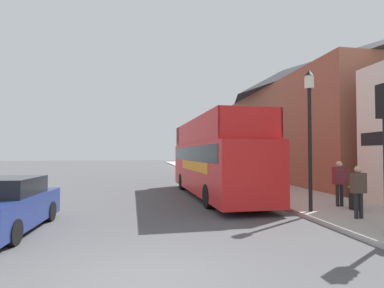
{
  "coord_description": "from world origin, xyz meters",
  "views": [
    {
      "loc": [
        -0.01,
        -5.12,
        2.19
      ],
      "look_at": [
        2.21,
        8.49,
        2.63
      ],
      "focal_mm": 28.0,
      "sensor_mm": 36.0,
      "label": 1
    }
  ],
  "objects": [
    {
      "name": "ground_plane",
      "position": [
        0.0,
        21.0,
        0.0
      ],
      "size": [
        144.0,
        144.0,
        0.0
      ],
      "primitive_type": "plane",
      "color": "#4C4C4F"
    },
    {
      "name": "sidewalk",
      "position": [
        7.4,
        18.0,
        0.07
      ],
      "size": [
        3.99,
        108.0,
        0.14
      ],
      "color": "#ADAAA3",
      "rests_on": "ground_plane"
    },
    {
      "name": "brick_terrace_rear",
      "position": [
        12.39,
        19.99,
        4.86
      ],
      "size": [
        6.0,
        24.02,
        9.73
      ],
      "color": "#935642",
      "rests_on": "ground_plane"
    },
    {
      "name": "tour_bus",
      "position": [
        3.54,
        9.88,
        1.74
      ],
      "size": [
        2.82,
        10.7,
        3.86
      ],
      "rotation": [
        0.0,
        0.0,
        0.04
      ],
      "color": "red",
      "rests_on": "ground_plane"
    },
    {
      "name": "parked_car_ahead_of_bus",
      "position": [
        4.26,
        18.88,
        0.68
      ],
      "size": [
        1.97,
        4.5,
        1.43
      ],
      "rotation": [
        0.0,
        0.0,
        -0.04
      ],
      "color": "navy",
      "rests_on": "ground_plane"
    },
    {
      "name": "parked_car_far_side",
      "position": [
        -3.79,
        3.99,
        0.71
      ],
      "size": [
        1.83,
        4.28,
        1.51
      ],
      "rotation": [
        0.0,
        0.0,
        3.12
      ],
      "color": "navy",
      "rests_on": "ground_plane"
    },
    {
      "name": "pedestrian_second",
      "position": [
        6.71,
        3.4,
        1.14
      ],
      "size": [
        0.44,
        0.24,
        1.66
      ],
      "color": "#232328",
      "rests_on": "sidewalk"
    },
    {
      "name": "pedestrian_third",
      "position": [
        7.54,
        5.5,
        1.2
      ],
      "size": [
        0.46,
        0.25,
        1.76
      ],
      "color": "#232328",
      "rests_on": "sidewalk"
    },
    {
      "name": "lamp_post_nearest",
      "position": [
        5.86,
        4.72,
        3.6
      ],
      "size": [
        0.35,
        0.35,
        5.05
      ],
      "color": "black",
      "rests_on": "sidewalk"
    },
    {
      "name": "lamp_post_second",
      "position": [
        5.8,
        14.11,
        3.53
      ],
      "size": [
        0.35,
        0.35,
        4.95
      ],
      "color": "black",
      "rests_on": "sidewalk"
    },
    {
      "name": "litter_bin",
      "position": [
        7.67,
        4.77,
        0.61
      ],
      "size": [
        0.48,
        0.48,
        0.87
      ],
      "color": "black",
      "rests_on": "sidewalk"
    }
  ]
}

